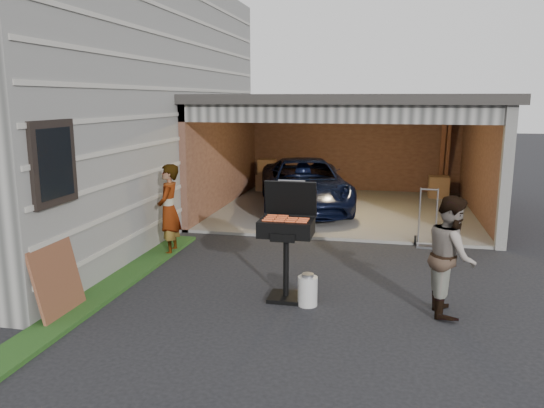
{
  "coord_description": "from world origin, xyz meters",
  "views": [
    {
      "loc": [
        1.72,
        -6.84,
        2.82
      ],
      "look_at": [
        -0.05,
        1.32,
        1.15
      ],
      "focal_mm": 35.0,
      "sensor_mm": 36.0,
      "label": 1
    }
  ],
  "objects": [
    {
      "name": "ground",
      "position": [
        0.0,
        0.0,
        0.0
      ],
      "size": [
        80.0,
        80.0,
        0.0
      ],
      "primitive_type": "plane",
      "color": "black",
      "rests_on": "ground"
    },
    {
      "name": "house",
      "position": [
        -6.0,
        4.0,
        2.75
      ],
      "size": [
        7.0,
        11.0,
        5.5
      ],
      "primitive_type": "cube",
      "color": "#474744",
      "rests_on": "ground"
    },
    {
      "name": "groundcover_strip",
      "position": [
        -2.25,
        -1.0,
        0.03
      ],
      "size": [
        0.5,
        8.0,
        0.06
      ],
      "primitive_type": "cube",
      "color": "#193814",
      "rests_on": "ground"
    },
    {
      "name": "garage",
      "position": [
        0.76,
        6.79,
        1.87
      ],
      "size": [
        6.8,
        6.3,
        2.9
      ],
      "color": "#605E59",
      "rests_on": "ground"
    },
    {
      "name": "minivan",
      "position": [
        -0.28,
        6.27,
        0.63
      ],
      "size": [
        3.1,
        4.87,
        1.25
      ],
      "primitive_type": "imported",
      "rotation": [
        0.0,
        0.0,
        0.24
      ],
      "color": "black",
      "rests_on": "ground"
    },
    {
      "name": "woman",
      "position": [
        -2.1,
        1.95,
        0.83
      ],
      "size": [
        0.48,
        0.66,
        1.67
      ],
      "primitive_type": "imported",
      "rotation": [
        0.0,
        0.0,
        -1.43
      ],
      "color": "#AABFD6",
      "rests_on": "ground"
    },
    {
      "name": "man",
      "position": [
        2.6,
        0.17,
        0.8
      ],
      "size": [
        0.64,
        0.81,
        1.59
      ],
      "primitive_type": "imported",
      "rotation": [
        0.0,
        0.0,
        1.63
      ],
      "color": "#441E1B",
      "rests_on": "ground"
    },
    {
      "name": "bbq_grill",
      "position": [
        0.4,
        0.24,
        0.99
      ],
      "size": [
        0.75,
        0.65,
        1.66
      ],
      "color": "black",
      "rests_on": "ground"
    },
    {
      "name": "propane_tank",
      "position": [
        0.73,
        0.04,
        0.21
      ],
      "size": [
        0.28,
        0.28,
        0.41
      ],
      "primitive_type": "cylinder",
      "rotation": [
        0.0,
        0.0,
        0.01
      ],
      "color": "silver",
      "rests_on": "ground"
    },
    {
      "name": "plywood_panel",
      "position": [
        -2.4,
        -1.02,
        0.49
      ],
      "size": [
        0.25,
        0.89,
        0.98
      ],
      "primitive_type": "cube",
      "rotation": [
        0.0,
        -0.21,
        0.0
      ],
      "color": "#58321E",
      "rests_on": "ground"
    },
    {
      "name": "hand_truck",
      "position": [
        2.55,
        3.48,
        0.22
      ],
      "size": [
        0.48,
        0.37,
        1.14
      ],
      "rotation": [
        0.0,
        0.0,
        -0.07
      ],
      "color": "slate",
      "rests_on": "ground"
    }
  ]
}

